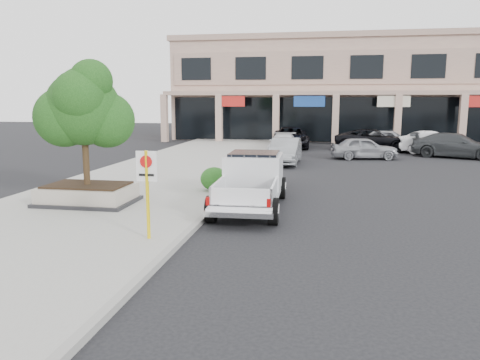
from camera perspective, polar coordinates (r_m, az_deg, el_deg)
name	(u,v)px	position (r m, az deg, el deg)	size (l,w,h in m)	color
ground	(250,227)	(13.87, 1.19, -5.80)	(120.00, 120.00, 0.00)	black
sidewalk	(148,184)	(20.95, -11.20, -0.45)	(8.00, 52.00, 0.15)	gray
curb	(236,187)	(19.87, -0.52, -0.81)	(0.20, 52.00, 0.15)	gray
strip_mall	(388,89)	(47.51, 17.62, 10.54)	(40.55, 12.43, 9.50)	tan
planter	(88,194)	(17.14, -18.05, -1.64)	(3.20, 2.20, 0.68)	black
planter_tree	(89,109)	(16.91, -17.93, 8.26)	(2.90, 2.55, 4.00)	#311D13
no_parking_sign	(147,182)	(12.18, -11.26, -0.29)	(0.55, 0.09, 2.30)	yellow
hedge	(214,179)	(18.59, -3.17, 0.14)	(1.10, 0.99, 0.94)	#1B4914
pickup_truck	(250,182)	(15.99, 1.28, -0.28)	(2.19, 5.92, 1.86)	white
curb_car_a	(255,171)	(19.76, 1.90, 1.04)	(1.72, 4.27, 1.46)	#2D3032
curb_car_b	(285,151)	(27.62, 5.53, 3.54)	(1.59, 4.56, 1.50)	gray
curb_car_c	(283,143)	(33.20, 5.28, 4.45)	(1.91, 4.69, 1.36)	silver
curb_car_d	(291,137)	(37.03, 6.19, 5.18)	(2.68, 5.82, 1.62)	black
lot_car_a	(364,148)	(30.75, 14.90, 3.80)	(1.67, 4.15, 1.41)	#95969C
lot_car_b	(435,143)	(35.35, 22.64, 4.23)	(1.65, 4.74, 1.56)	white
lot_car_c	(456,145)	(33.51, 24.83, 3.84)	(2.23, 5.48, 1.59)	#323537
lot_car_d	(374,140)	(36.21, 16.02, 4.74)	(2.64, 5.73, 1.59)	black
lot_car_e	(389,139)	(37.50, 17.68, 4.76)	(1.79, 4.45, 1.51)	#AFB1B8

